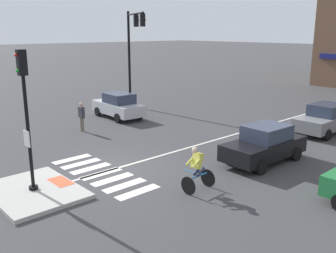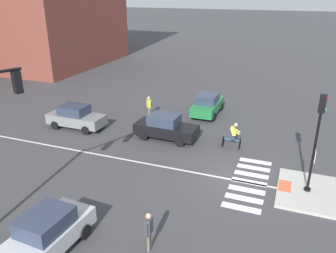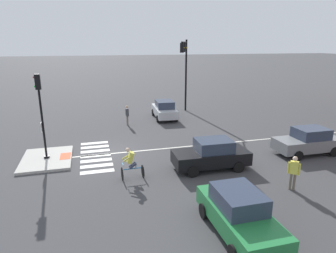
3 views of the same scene
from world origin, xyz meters
name	(u,v)px [view 1 (image 1 of 3)]	position (x,y,z in m)	size (l,w,h in m)	color
ground_plane	(114,170)	(0.00, 0.00, 0.00)	(300.00, 300.00, 0.00)	#3D3D3F
traffic_island	(34,191)	(0.00, -3.42, 0.07)	(3.68, 2.78, 0.15)	#B2AFA8
tactile_pad_front	(61,181)	(0.00, -2.38, 0.15)	(1.10, 0.60, 0.01)	#DB5B38
signal_pole	(26,108)	(0.00, -3.42, 3.07)	(0.44, 0.38, 4.86)	black
crosswalk_stripe_a	(72,159)	(-2.41, -0.63, 0.00)	(0.44, 1.80, 0.01)	silver
crosswalk_stripe_b	(81,164)	(-1.61, -0.63, 0.00)	(0.44, 1.80, 0.01)	silver
crosswalk_stripe_c	(91,168)	(-0.80, -0.63, 0.00)	(0.44, 1.80, 0.01)	silver
crosswalk_stripe_d	(101,174)	(0.00, -0.63, 0.00)	(0.44, 1.80, 0.01)	silver
crosswalk_stripe_e	(112,179)	(0.80, -0.63, 0.00)	(0.44, 1.80, 0.01)	silver
crosswalk_stripe_f	(125,185)	(1.61, -0.63, 0.00)	(0.44, 1.80, 0.01)	silver
crosswalk_stripe_g	(138,192)	(2.41, -0.63, 0.00)	(0.44, 1.80, 0.01)	silver
lane_centre_line	(255,129)	(-0.09, 10.00, 0.00)	(0.14, 28.00, 0.01)	silver
traffic_light_mast	(133,43)	(-9.25, 8.11, 4.76)	(4.01, 1.92, 6.94)	black
car_black_eastbound_mid	(265,144)	(3.59, 5.41, 0.81)	(1.95, 4.15, 1.64)	black
car_grey_eastbound_far	(325,119)	(3.10, 12.06, 0.81)	(1.87, 4.12, 1.64)	slate
car_silver_cross_left	(118,106)	(-7.85, 5.75, 0.81)	(4.19, 2.02, 1.64)	silver
cyclist	(197,168)	(3.76, 1.01, 0.87)	(0.69, 1.11, 1.68)	black
pedestrian_at_curb_left	(82,115)	(-6.37, 2.18, 0.98)	(0.55, 0.24, 1.67)	#6B6051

